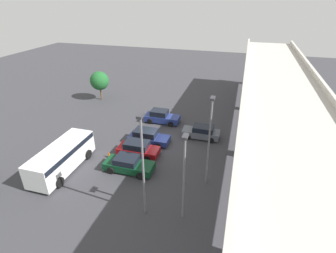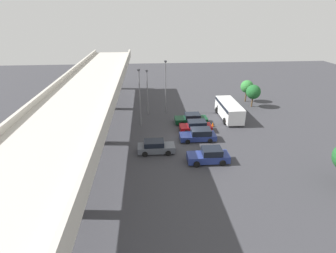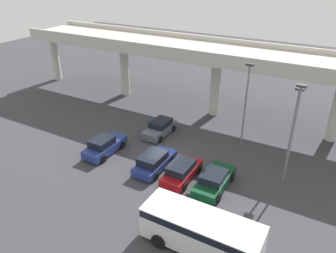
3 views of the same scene
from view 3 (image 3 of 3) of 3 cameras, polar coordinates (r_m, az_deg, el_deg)
The scene contains 12 objects.
ground_plane at distance 30.10m, azimuth -0.54°, elevation -5.82°, with size 109.05×109.05×0.00m, color #38383D.
highway_overpass at distance 36.98m, azimuth 8.58°, elevation 11.86°, with size 52.00×7.18×8.19m.
parked_car_0 at distance 31.30m, azimuth -11.04°, elevation -3.32°, with size 2.10×4.60×1.69m.
parked_car_1 at distance 34.03m, azimuth -1.42°, elevation -0.24°, with size 2.03×4.35×1.53m.
parked_car_2 at distance 28.58m, azimuth -2.41°, elevation -6.08°, with size 2.19×4.64×1.55m.
parked_car_3 at distance 27.37m, azimuth 2.35°, elevation -7.75°, with size 2.13×4.39×1.54m.
parked_car_4 at distance 26.62m, azimuth 8.03°, elevation -9.25°, with size 2.21×4.79×1.50m.
shuttle_bus at distance 21.26m, azimuth 5.78°, elevation -17.44°, with size 7.53×2.83×2.50m.
lamp_post_near_aisle at distance 30.94m, azimuth 13.41°, elevation 4.48°, with size 0.70×0.35×8.29m.
lamp_post_mid_lot at distance 29.41m, azimuth 21.06°, elevation 0.92°, with size 0.70×0.35×7.21m.
lamp_post_by_overpass at distance 26.48m, azimuth 20.98°, elevation -0.41°, with size 0.70×0.35×8.47m.
traffic_cone at distance 25.21m, azimuth 2.23°, elevation -12.44°, with size 0.44×0.44×0.70m.
Camera 3 is at (12.66, -21.85, 16.39)m, focal length 35.00 mm.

